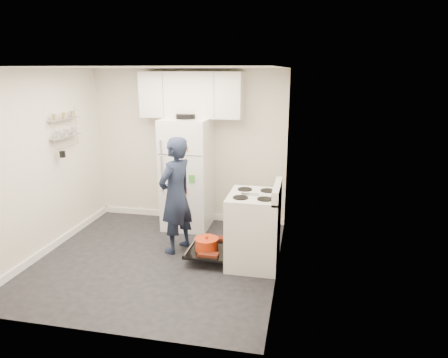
% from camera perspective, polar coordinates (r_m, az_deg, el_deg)
% --- Properties ---
extents(room, '(3.21, 3.21, 2.51)m').
position_cam_1_polar(room, '(5.20, -10.15, 1.00)').
color(room, black).
rests_on(room, ground).
extents(electric_range, '(0.66, 0.76, 1.10)m').
position_cam_1_polar(electric_range, '(5.23, 4.14, -7.25)').
color(electric_range, silver).
rests_on(electric_range, ground).
extents(open_oven_door, '(0.55, 0.71, 0.24)m').
position_cam_1_polar(open_oven_door, '(5.41, -2.31, -9.56)').
color(open_oven_door, black).
rests_on(open_oven_door, ground).
extents(refrigerator, '(0.72, 0.74, 1.82)m').
position_cam_1_polar(refrigerator, '(6.37, -5.30, 0.79)').
color(refrigerator, white).
rests_on(refrigerator, ground).
extents(upper_cabinets, '(1.60, 0.33, 0.70)m').
position_cam_1_polar(upper_cabinets, '(6.34, -4.71, 11.90)').
color(upper_cabinets, silver).
rests_on(upper_cabinets, room).
extents(wall_shelf_rack, '(0.14, 0.60, 0.61)m').
position_cam_1_polar(wall_shelf_rack, '(6.20, -21.78, 6.85)').
color(wall_shelf_rack, '#B2B2B7').
rests_on(wall_shelf_rack, room).
extents(person, '(0.59, 0.70, 1.62)m').
position_cam_1_polar(person, '(5.51, -6.90, -2.34)').
color(person, '#182036').
rests_on(person, ground).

